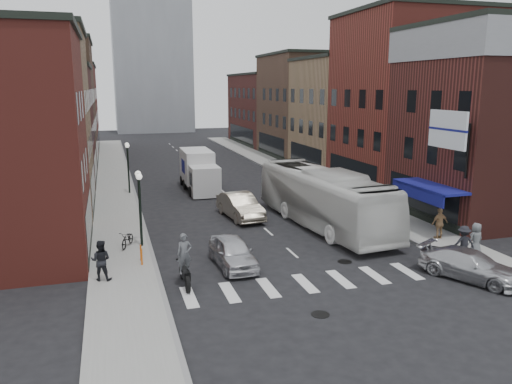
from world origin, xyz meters
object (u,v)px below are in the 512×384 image
Objects in this scene: bike_rack at (141,255)px; motorcycle_rider at (185,262)px; billboard_sign at (449,131)px; streetlamp_near at (139,195)px; transit_bus at (323,198)px; ped_right_c at (476,239)px; ped_left_solo at (101,260)px; parked_bicycle at (128,239)px; ped_right_b at (440,223)px; ped_right_a at (463,243)px; curb_car at (470,265)px; streetlamp_far at (128,158)px; sedan_left_far at (240,206)px; sedan_left_near at (233,252)px; box_truck at (199,171)px.

bike_rack is 3.52m from motorcycle_rider.
streetlamp_near is (-15.99, 3.50, -3.22)m from billboard_sign.
transit_bus is 9.08m from ped_right_c.
bike_rack is 0.34× the size of motorcycle_rider.
ped_left_solo is (-13.00, -5.68, -0.73)m from transit_bus.
ped_left_solo is (-1.29, -4.43, 0.47)m from parked_bicycle.
ped_right_b is 1.05× the size of ped_right_c.
curb_car is at bearing 70.97° from ped_right_a.
sedan_left_far is at bearing -55.19° from streetlamp_far.
ped_right_a is at bearing -60.28° from sedan_left_far.
streetlamp_far reaches higher than ped_right_b.
billboard_sign is 2.27× the size of parked_bicycle.
sedan_left_near is at bearing -19.20° from parked_bicycle.
sedan_left_far is at bearing -43.90° from ped_right_b.
streetlamp_near is 5.14× the size of bike_rack.
ped_right_b is (9.32, -7.94, 0.22)m from sedan_left_far.
sedan_left_near is at bearing 127.17° from curb_car.
transit_bus is 7.40× the size of ped_right_a.
billboard_sign is 17.95m from parked_bicycle.
motorcycle_rider is 1.34× the size of ped_right_b.
sedan_left_near is (4.18, -1.32, 0.15)m from bike_rack.
ped_right_a is at bearing -54.55° from streetlamp_far.
ped_left_solo is (-6.00, -0.41, 0.35)m from sedan_left_near.
ped_right_c is (4.89, -7.60, -0.80)m from transit_bus.
ped_right_a is 1.16m from ped_right_c.
bike_rack is 0.16× the size of sedan_left_far.
ped_right_b is at bearing -97.23° from ped_right_a.
bike_rack is 0.18× the size of curb_car.
ped_right_b is at bearing 6.76° from motorcycle_rider.
box_truck is 18.22m from sedan_left_near.
streetlamp_far reaches higher than transit_bus.
box_truck reaches higher than ped_right_a.
ped_right_a is (8.20, -11.29, 0.20)m from sedan_left_far.
transit_bus is at bearing -66.47° from box_truck.
box_truck is 1.52× the size of sedan_left_far.
box_truck reaches higher than ped_left_solo.
streetlamp_far is 18.63m from ped_left_solo.
motorcycle_rider is at bearing -122.96° from sedan_left_far.
ped_right_b is at bearing 39.45° from curb_car.
ped_left_solo is 17.96m from ped_right_b.
curb_car is 2.14m from ped_right_a.
ped_right_a is at bearing -17.25° from sedan_left_near.
box_truck is 13.93m from transit_bus.
transit_bus is at bearing 34.04° from sedan_left_near.
ped_right_c is (16.08, -3.65, 0.44)m from bike_rack.
streetlamp_far is 5.78m from box_truck.
streetlamp_near is 6.07m from sedan_left_near.
ped_left_solo is (-2.01, -18.43, -1.86)m from streetlamp_far.
parked_bicycle is at bearing -92.95° from streetlamp_far.
sedan_left_far is at bearing 90.92° from curb_car.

